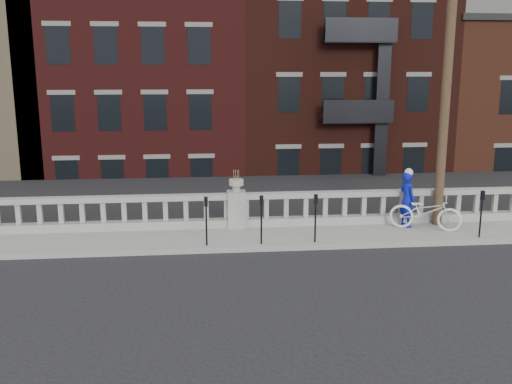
% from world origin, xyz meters
% --- Properties ---
extents(ground, '(120.00, 120.00, 0.00)m').
position_xyz_m(ground, '(0.00, 0.00, 0.00)').
color(ground, black).
rests_on(ground, ground).
extents(sidewalk, '(32.00, 2.20, 0.15)m').
position_xyz_m(sidewalk, '(0.00, 3.00, 0.07)').
color(sidewalk, gray).
rests_on(sidewalk, ground).
extents(balustrade, '(28.00, 0.34, 1.03)m').
position_xyz_m(balustrade, '(0.00, 3.95, 0.64)').
color(balustrade, gray).
rests_on(balustrade, sidewalk).
extents(planter_pedestal, '(0.55, 0.55, 1.76)m').
position_xyz_m(planter_pedestal, '(0.00, 3.95, 0.83)').
color(planter_pedestal, gray).
rests_on(planter_pedestal, sidewalk).
extents(lower_level, '(80.00, 44.00, 20.80)m').
position_xyz_m(lower_level, '(0.56, 23.04, 2.63)').
color(lower_level, '#605E59').
rests_on(lower_level, ground).
extents(utility_pole, '(1.60, 0.28, 10.00)m').
position_xyz_m(utility_pole, '(6.20, 3.60, 5.24)').
color(utility_pole, '#422D1E').
rests_on(utility_pole, sidewalk).
extents(parking_meter_a, '(0.10, 0.09, 1.36)m').
position_xyz_m(parking_meter_a, '(-0.93, 2.15, 1.00)').
color(parking_meter_a, black).
rests_on(parking_meter_a, sidewalk).
extents(parking_meter_b, '(0.10, 0.09, 1.36)m').
position_xyz_m(parking_meter_b, '(0.57, 2.15, 1.00)').
color(parking_meter_b, black).
rests_on(parking_meter_b, sidewalk).
extents(parking_meter_c, '(0.10, 0.09, 1.36)m').
position_xyz_m(parking_meter_c, '(2.07, 2.15, 1.00)').
color(parking_meter_c, black).
rests_on(parking_meter_c, sidewalk).
extents(parking_meter_d, '(0.10, 0.09, 1.36)m').
position_xyz_m(parking_meter_d, '(6.84, 2.15, 1.00)').
color(parking_meter_d, black).
rests_on(parking_meter_d, sidewalk).
extents(bicycle, '(2.21, 1.52, 1.10)m').
position_xyz_m(bicycle, '(5.60, 3.08, 0.70)').
color(bicycle, white).
rests_on(bicycle, sidewalk).
extents(cyclist, '(0.58, 0.71, 1.69)m').
position_xyz_m(cyclist, '(5.16, 3.47, 1.00)').
color(cyclist, '#0B16A8').
rests_on(cyclist, sidewalk).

